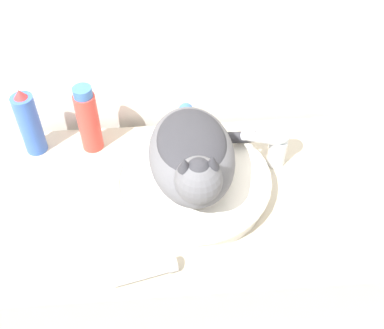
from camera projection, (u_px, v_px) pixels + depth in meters
The scene contains 8 objects.
vanity_counter at pixel (194, 285), 1.42m from camera, with size 0.94×0.51×0.82m.
sink_basin at pixel (192, 182), 1.12m from camera, with size 0.37×0.37×0.05m.
cat at pixel (193, 154), 1.04m from camera, with size 0.27×0.31×0.17m.
faucet at pixel (275, 142), 1.14m from camera, with size 0.13×0.07×0.14m.
shampoo_bottle_tall at pixel (88, 120), 1.17m from camera, with size 0.05×0.05×0.19m.
deodorant_stick at pixel (186, 123), 1.21m from camera, with size 0.04×0.04×0.12m.
spray_bottle_trigger at pixel (29, 123), 1.17m from camera, with size 0.05×0.05×0.19m.
cream_tube at pixel (146, 271), 0.97m from camera, with size 0.13×0.06×0.03m.
Camera 1 is at (-0.06, -0.46, 1.68)m, focal length 45.00 mm.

